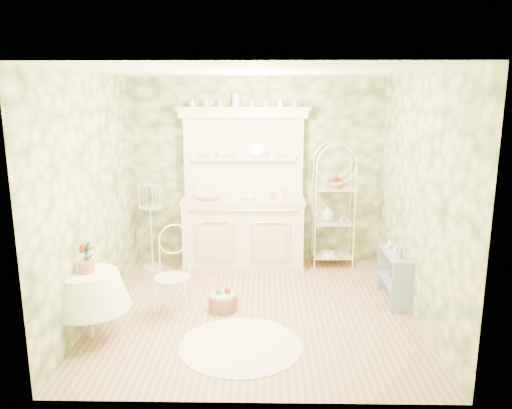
{
  "coord_description": "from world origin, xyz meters",
  "views": [
    {
      "loc": [
        0.11,
        -5.43,
        2.48
      ],
      "look_at": [
        0.0,
        0.5,
        1.15
      ],
      "focal_mm": 35.0,
      "sensor_mm": 36.0,
      "label": 1
    }
  ],
  "objects_px": {
    "birdcage_stand": "(151,221)",
    "floor_basket": "(223,302)",
    "round_table": "(89,305)",
    "side_shelf": "(395,277)",
    "kitchen_dresser": "(243,189)",
    "bakers_rack": "(334,202)",
    "cafe_chair": "(172,275)"
  },
  "relations": [
    {
      "from": "birdcage_stand",
      "to": "floor_basket",
      "type": "height_order",
      "value": "birdcage_stand"
    },
    {
      "from": "bakers_rack",
      "to": "floor_basket",
      "type": "bearing_deg",
      "value": -134.41
    },
    {
      "from": "kitchen_dresser",
      "to": "round_table",
      "type": "xyz_separation_m",
      "value": [
        -1.48,
        -2.24,
        -0.78
      ]
    },
    {
      "from": "bakers_rack",
      "to": "birdcage_stand",
      "type": "distance_m",
      "value": 2.63
    },
    {
      "from": "bakers_rack",
      "to": "floor_basket",
      "type": "xyz_separation_m",
      "value": [
        -1.47,
        -1.6,
        -0.85
      ]
    },
    {
      "from": "bakers_rack",
      "to": "side_shelf",
      "type": "xyz_separation_m",
      "value": [
        0.58,
        -1.3,
        -0.65
      ]
    },
    {
      "from": "bakers_rack",
      "to": "birdcage_stand",
      "type": "bearing_deg",
      "value": -177.9
    },
    {
      "from": "bakers_rack",
      "to": "round_table",
      "type": "height_order",
      "value": "bakers_rack"
    },
    {
      "from": "kitchen_dresser",
      "to": "bakers_rack",
      "type": "xyz_separation_m",
      "value": [
        1.3,
        0.06,
        -0.2
      ]
    },
    {
      "from": "floor_basket",
      "to": "round_table",
      "type": "bearing_deg",
      "value": -151.76
    },
    {
      "from": "birdcage_stand",
      "to": "floor_basket",
      "type": "xyz_separation_m",
      "value": [
        1.14,
        -1.42,
        -0.61
      ]
    },
    {
      "from": "bakers_rack",
      "to": "cafe_chair",
      "type": "height_order",
      "value": "bakers_rack"
    },
    {
      "from": "bakers_rack",
      "to": "cafe_chair",
      "type": "relative_size",
      "value": 1.97
    },
    {
      "from": "cafe_chair",
      "to": "floor_basket",
      "type": "distance_m",
      "value": 0.69
    },
    {
      "from": "birdcage_stand",
      "to": "round_table",
      "type": "bearing_deg",
      "value": -94.5
    },
    {
      "from": "cafe_chair",
      "to": "birdcage_stand",
      "type": "bearing_deg",
      "value": 86.25
    },
    {
      "from": "round_table",
      "to": "floor_basket",
      "type": "bearing_deg",
      "value": 28.24
    },
    {
      "from": "cafe_chair",
      "to": "bakers_rack",
      "type": "bearing_deg",
      "value": 16.35
    },
    {
      "from": "bakers_rack",
      "to": "birdcage_stand",
      "type": "relative_size",
      "value": 1.34
    },
    {
      "from": "kitchen_dresser",
      "to": "cafe_chair",
      "type": "relative_size",
      "value": 2.38
    },
    {
      "from": "kitchen_dresser",
      "to": "birdcage_stand",
      "type": "xyz_separation_m",
      "value": [
        -1.31,
        -0.12,
        -0.44
      ]
    },
    {
      "from": "round_table",
      "to": "side_shelf",
      "type": "bearing_deg",
      "value": 16.65
    },
    {
      "from": "kitchen_dresser",
      "to": "birdcage_stand",
      "type": "bearing_deg",
      "value": -174.92
    },
    {
      "from": "birdcage_stand",
      "to": "cafe_chair",
      "type": "bearing_deg",
      "value": -69.52
    },
    {
      "from": "side_shelf",
      "to": "floor_basket",
      "type": "height_order",
      "value": "side_shelf"
    },
    {
      "from": "side_shelf",
      "to": "round_table",
      "type": "xyz_separation_m",
      "value": [
        -3.36,
        -1.0,
        0.07
      ]
    },
    {
      "from": "bakers_rack",
      "to": "side_shelf",
      "type": "height_order",
      "value": "bakers_rack"
    },
    {
      "from": "birdcage_stand",
      "to": "floor_basket",
      "type": "distance_m",
      "value": 1.92
    },
    {
      "from": "kitchen_dresser",
      "to": "side_shelf",
      "type": "xyz_separation_m",
      "value": [
        1.88,
        -1.23,
        -0.84
      ]
    },
    {
      "from": "side_shelf",
      "to": "kitchen_dresser",
      "type": "bearing_deg",
      "value": 152.91
    },
    {
      "from": "round_table",
      "to": "kitchen_dresser",
      "type": "bearing_deg",
      "value": 56.54
    },
    {
      "from": "round_table",
      "to": "cafe_chair",
      "type": "relative_size",
      "value": 0.77
    }
  ]
}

